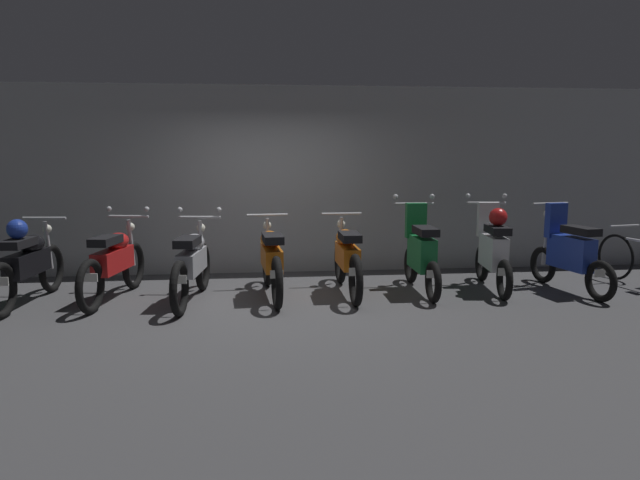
# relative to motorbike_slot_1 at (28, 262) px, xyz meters

# --- Properties ---
(ground_plane) EXTENTS (80.00, 80.00, 0.00)m
(ground_plane) POSITION_rel_motorbike_slot_1_xyz_m (3.01, -0.35, -0.53)
(ground_plane) COLOR #424244
(back_wall) EXTENTS (16.02, 0.30, 2.87)m
(back_wall) POSITION_rel_motorbike_slot_1_xyz_m (3.01, 1.79, 0.91)
(back_wall) COLOR #9EA0A3
(back_wall) RESTS_ON ground
(motorbike_slot_1) EXTENTS (0.56, 1.95, 1.08)m
(motorbike_slot_1) POSITION_rel_motorbike_slot_1_xyz_m (0.00, 0.00, 0.00)
(motorbike_slot_1) COLOR black
(motorbike_slot_1) RESTS_ON ground
(motorbike_slot_2) EXTENTS (0.61, 1.93, 1.15)m
(motorbike_slot_2) POSITION_rel_motorbike_slot_1_xyz_m (1.01, 0.12, -0.03)
(motorbike_slot_2) COLOR black
(motorbike_slot_2) RESTS_ON ground
(motorbike_slot_3) EXTENTS (0.59, 1.95, 1.15)m
(motorbike_slot_3) POSITION_rel_motorbike_slot_1_xyz_m (2.01, -0.09, -0.03)
(motorbike_slot_3) COLOR black
(motorbike_slot_3) RESTS_ON ground
(motorbike_slot_4) EXTENTS (0.56, 1.95, 1.03)m
(motorbike_slot_4) POSITION_rel_motorbike_slot_1_xyz_m (3.00, 0.09, -0.04)
(motorbike_slot_4) COLOR black
(motorbike_slot_4) RESTS_ON ground
(motorbike_slot_5) EXTENTS (0.56, 1.95, 1.03)m
(motorbike_slot_5) POSITION_rel_motorbike_slot_1_xyz_m (4.01, 0.13, -0.04)
(motorbike_slot_5) COLOR black
(motorbike_slot_5) RESTS_ON ground
(motorbike_slot_6) EXTENTS (0.59, 1.68, 1.29)m
(motorbike_slot_6) POSITION_rel_motorbike_slot_1_xyz_m (5.01, 0.14, 0.00)
(motorbike_slot_6) COLOR black
(motorbike_slot_6) RESTS_ON ground
(motorbike_slot_7) EXTENTS (0.59, 1.68, 1.29)m
(motorbike_slot_7) POSITION_rel_motorbike_slot_1_xyz_m (6.01, 0.14, 0.04)
(motorbike_slot_7) COLOR black
(motorbike_slot_7) RESTS_ON ground
(motorbike_slot_8) EXTENTS (0.56, 1.67, 1.18)m
(motorbike_slot_8) POSITION_rel_motorbike_slot_1_xyz_m (7.01, -0.04, -0.00)
(motorbike_slot_8) COLOR black
(motorbike_slot_8) RESTS_ON ground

